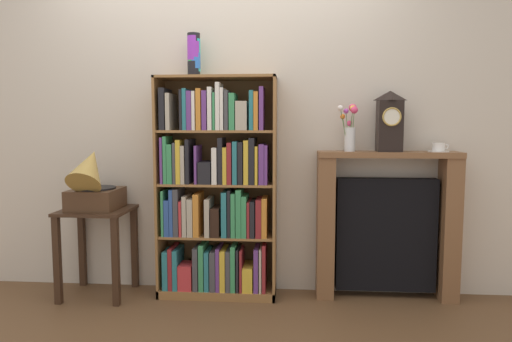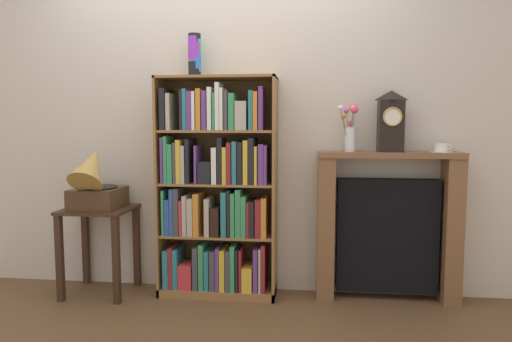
% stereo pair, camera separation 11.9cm
% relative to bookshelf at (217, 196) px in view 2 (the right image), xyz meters
% --- Properties ---
extents(ground_plane, '(7.58, 6.40, 0.02)m').
position_rel_bookshelf_xyz_m(ground_plane, '(0.01, -0.10, -0.73)').
color(ground_plane, brown).
extents(wall_back, '(4.58, 0.08, 2.60)m').
position_rel_bookshelf_xyz_m(wall_back, '(0.17, 0.19, 0.58)').
color(wall_back, beige).
rests_on(wall_back, ground).
extents(bookshelf, '(0.84, 0.29, 1.57)m').
position_rel_bookshelf_xyz_m(bookshelf, '(0.00, 0.00, 0.00)').
color(bookshelf, olive).
rests_on(bookshelf, ground).
extents(cup_stack, '(0.09, 0.09, 0.30)m').
position_rel_bookshelf_xyz_m(cup_stack, '(-0.16, 0.05, 1.00)').
color(cup_stack, black).
rests_on(cup_stack, bookshelf).
extents(side_table_left, '(0.48, 0.44, 0.63)m').
position_rel_bookshelf_xyz_m(side_table_left, '(-0.86, -0.07, -0.26)').
color(side_table_left, '#382316').
rests_on(side_table_left, ground).
extents(gramophone, '(0.33, 0.45, 0.49)m').
position_rel_bookshelf_xyz_m(gramophone, '(-0.86, -0.11, 0.10)').
color(gramophone, '#472D1C').
rests_on(gramophone, side_table_left).
extents(fireplace_mantel, '(0.98, 0.22, 1.05)m').
position_rel_bookshelf_xyz_m(fireplace_mantel, '(1.21, 0.06, -0.21)').
color(fireplace_mantel, brown).
rests_on(fireplace_mantel, ground).
extents(mantel_clock, '(0.17, 0.15, 0.42)m').
position_rel_bookshelf_xyz_m(mantel_clock, '(1.21, 0.04, 0.53)').
color(mantel_clock, black).
rests_on(mantel_clock, fireplace_mantel).
extents(flower_vase, '(0.14, 0.13, 0.33)m').
position_rel_bookshelf_xyz_m(flower_vase, '(0.94, 0.04, 0.48)').
color(flower_vase, silver).
rests_on(flower_vase, fireplace_mantel).
extents(teacup_with_saucer, '(0.14, 0.14, 0.06)m').
position_rel_bookshelf_xyz_m(teacup_with_saucer, '(1.54, 0.04, 0.35)').
color(teacup_with_saucer, white).
rests_on(teacup_with_saucer, fireplace_mantel).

